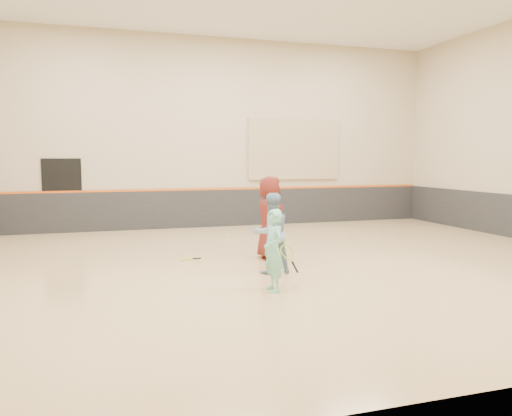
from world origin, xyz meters
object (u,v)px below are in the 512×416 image
object	(u,v)px
young_man	(270,218)
spare_racket	(186,257)
instructor	(271,233)
girl	(273,250)

from	to	relation	value
young_man	spare_racket	distance (m)	2.03
spare_racket	young_man	bearing A→B (deg)	-12.43
instructor	young_man	distance (m)	1.42
spare_racket	girl	bearing A→B (deg)	-72.09
girl	instructor	world-z (taller)	instructor
instructor	girl	bearing A→B (deg)	68.06
girl	spare_racket	distance (m)	3.22
instructor	young_man	size ratio (longest dim) A/B	0.85
girl	young_man	distance (m)	2.75
young_man	spare_racket	bearing A→B (deg)	79.20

